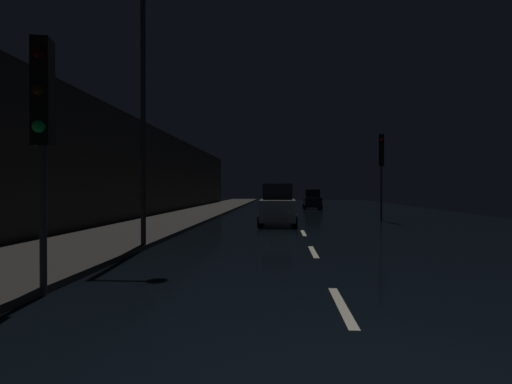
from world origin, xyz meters
name	(u,v)px	position (x,y,z in m)	size (l,w,h in m)	color
ground	(294,216)	(0.00, 24.50, -0.01)	(27.18, 84.00, 0.02)	black
sidewalk_left	(192,214)	(-7.39, 24.50, 0.07)	(4.40, 84.00, 0.15)	#33302D
building_facade_left	(140,171)	(-9.99, 21.00, 3.09)	(0.80, 63.00, 6.19)	#2D2B28
lane_centerline	(300,227)	(0.00, 16.10, 0.01)	(0.16, 31.07, 0.01)	beige
traffic_light_far_right	(381,158)	(5.08, 20.46, 3.80)	(0.38, 0.48, 5.20)	#38383A
traffic_light_near_left	(42,110)	(-5.18, 3.28, 3.28)	(0.37, 0.48, 4.55)	#38383A
streetlamp_overhead	(156,74)	(-4.88, 8.60, 5.48)	(1.70, 0.44, 8.47)	#2D2D30
car_approaching_headlights	(278,206)	(-1.14, 17.67, 1.00)	(2.00, 4.34, 2.19)	silver
car_distant_taillights	(312,200)	(2.07, 34.36, 0.86)	(1.72, 3.73, 1.88)	black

